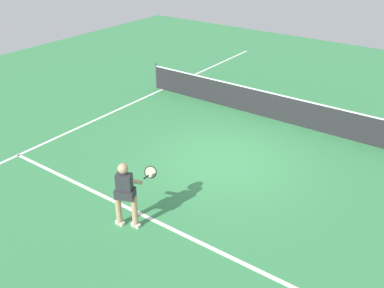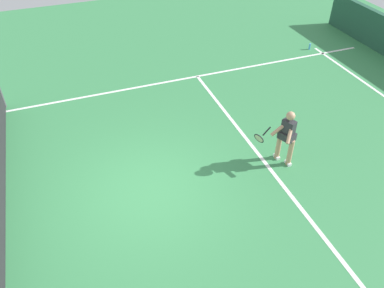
% 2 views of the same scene
% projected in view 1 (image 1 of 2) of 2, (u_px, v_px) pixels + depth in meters
% --- Properties ---
extents(ground_plane, '(28.37, 28.37, 0.00)m').
position_uv_depth(ground_plane, '(224.00, 160.00, 11.67)').
color(ground_plane, '#38844C').
extents(service_line_marking, '(9.67, 0.10, 0.01)m').
position_uv_depth(service_line_marking, '(149.00, 218.00, 9.42)').
color(service_line_marking, white).
rests_on(service_line_marking, ground).
extents(sideline_left_marking, '(0.10, 19.83, 0.01)m').
position_uv_depth(sideline_left_marking, '(101.00, 117.00, 14.16)').
color(sideline_left_marking, white).
rests_on(sideline_left_marking, ground).
extents(court_net, '(10.35, 0.08, 0.99)m').
position_uv_depth(court_net, '(277.00, 107.00, 13.79)').
color(court_net, '#4C4C51').
rests_on(court_net, ground).
extents(tennis_player, '(0.67, 1.12, 1.55)m').
position_uv_depth(tennis_player, '(126.00, 192.00, 8.83)').
color(tennis_player, tan).
rests_on(tennis_player, ground).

